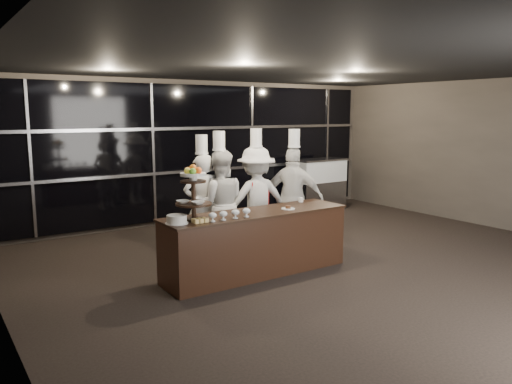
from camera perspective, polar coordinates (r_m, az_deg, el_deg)
room at (r=6.93m, az=14.02°, el=1.92°), size 10.00×10.00×10.00m
window_wall at (r=10.84m, az=-5.86°, el=4.67°), size 8.60×0.10×2.80m
buffet_counter at (r=7.27m, az=0.03°, el=-5.78°), size 2.84×0.74×0.92m
display_stand at (r=6.59m, az=-7.17°, el=0.35°), size 0.48×0.48×0.74m
compotes at (r=6.66m, az=-3.04°, el=-2.45°), size 0.64×0.11×0.12m
layer_cake at (r=6.49m, az=-9.05°, el=-3.11°), size 0.30×0.30×0.11m
pastry_squares at (r=6.52m, az=-6.42°, el=-3.24°), size 0.19×0.13×0.05m
small_plate at (r=7.38m, az=3.68°, el=-1.85°), size 0.20×0.20×0.05m
chef_cup at (r=7.97m, az=5.14°, el=-0.90°), size 0.08×0.08×0.07m
display_case at (r=11.98m, az=7.25°, el=1.14°), size 1.28×0.56×1.24m
chef_a at (r=8.08m, az=-6.13°, el=-1.38°), size 0.70×0.56×1.99m
chef_b at (r=8.03m, az=-4.16°, el=-1.32°), size 1.05×0.97×2.04m
chef_c at (r=8.31m, az=0.01°, el=-0.85°), size 1.25×0.86×2.07m
chef_d at (r=8.51m, az=4.30°, el=-0.65°), size 0.99×1.06×2.06m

